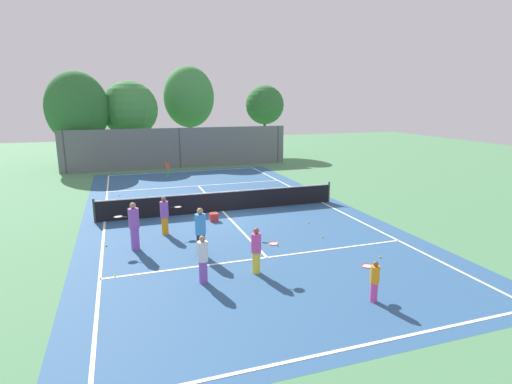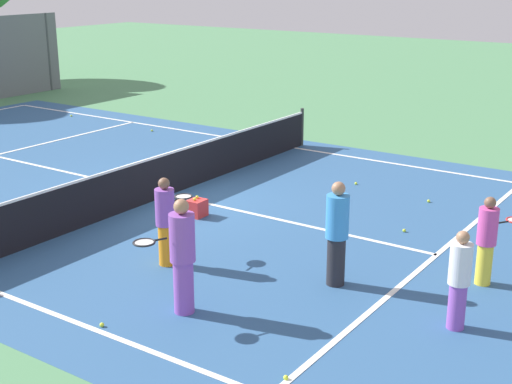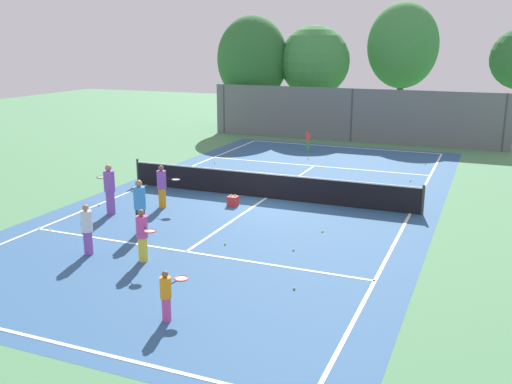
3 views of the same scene
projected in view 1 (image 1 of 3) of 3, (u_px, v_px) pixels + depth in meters
ground_plane at (223, 211)px, 20.17m from camera, size 80.00×80.00×0.00m
court_surface at (222, 211)px, 20.16m from camera, size 13.00×25.00×0.01m
tennis_net at (222, 201)px, 20.05m from camera, size 11.90×0.10×1.10m
perimeter_fence at (180, 148)px, 32.74m from camera, size 18.00×0.12×3.20m
tree_0 at (189, 97)px, 37.89m from camera, size 4.67×4.36×8.43m
tree_1 at (77, 108)px, 32.06m from camera, size 4.80×4.55×7.60m
tree_2 at (130, 109)px, 34.46m from camera, size 4.70×4.70×6.96m
tree_3 at (265, 105)px, 39.67m from camera, size 3.74×3.74×6.76m
player_0 at (167, 169)px, 28.89m from camera, size 0.26×0.26×1.19m
player_1 at (257, 250)px, 12.85m from camera, size 0.85×0.70×1.50m
player_2 at (134, 226)px, 14.84m from camera, size 0.94×0.67×1.79m
player_3 at (165, 215)px, 16.58m from camera, size 0.92×0.41×1.58m
player_4 at (201, 232)px, 14.23m from camera, size 0.37×0.37×1.76m
player_5 at (203, 259)px, 12.16m from camera, size 0.32×0.32×1.49m
player_6 at (374, 280)px, 11.08m from camera, size 0.42×0.83×1.17m
ball_crate at (214, 217)px, 18.53m from camera, size 0.36×0.33×0.43m
tennis_ball_0 at (278, 245)px, 15.39m from camera, size 0.07×0.07×0.07m
tennis_ball_1 at (183, 182)px, 27.19m from camera, size 0.07×0.07×0.07m
tennis_ball_2 at (277, 185)px, 26.19m from camera, size 0.07×0.07×0.07m
tennis_ball_3 at (259, 174)px, 29.90m from camera, size 0.07×0.07×0.07m
tennis_ball_4 at (308, 222)px, 18.23m from camera, size 0.07×0.07×0.07m
tennis_ball_5 at (115, 276)px, 12.71m from camera, size 0.07×0.07×0.07m
tennis_ball_6 at (106, 246)px, 15.33m from camera, size 0.07×0.07×0.07m
tennis_ball_7 at (323, 237)px, 16.33m from camera, size 0.07×0.07×0.07m
tennis_ball_8 at (120, 195)px, 23.40m from camera, size 0.07×0.07×0.07m
tennis_ball_9 at (380, 257)px, 14.24m from camera, size 0.07×0.07×0.07m
tennis_ball_10 at (160, 209)px, 20.43m from camera, size 0.07×0.07×0.07m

